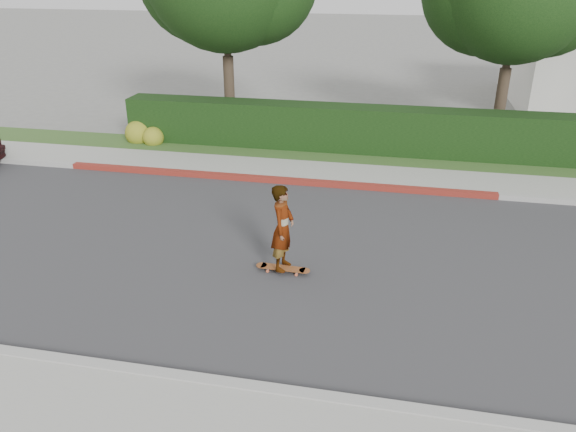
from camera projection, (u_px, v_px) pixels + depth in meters
name	position (u px, v px, depth m)	size (l,w,h in m)	color
ground	(473.00, 274.00, 11.00)	(120.00, 120.00, 0.00)	slate
road	(473.00, 274.00, 11.00)	(60.00, 8.00, 0.01)	#2D2D30
curb_near	(503.00, 425.00, 7.31)	(60.00, 0.20, 0.15)	#9E9E99
curb_far	(458.00, 193.00, 14.63)	(60.00, 0.20, 0.15)	#9E9E99
curb_red_section	(272.00, 180.00, 15.54)	(12.00, 0.21, 0.15)	maroon
sidewalk_far	(456.00, 182.00, 15.44)	(60.00, 1.60, 0.12)	gray
planting_strip	(452.00, 164.00, 16.87)	(60.00, 1.60, 0.10)	#2D4C1E
hedge	(355.00, 130.00, 17.66)	(15.00, 1.00, 1.50)	black
flowering_shrub	(143.00, 135.00, 18.70)	(1.40, 1.00, 0.90)	#2D4C19
skateboard	(283.00, 268.00, 11.01)	(1.09, 0.26, 0.10)	#DA633B
skateboarder	(283.00, 228.00, 10.65)	(0.63, 0.41, 1.73)	white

